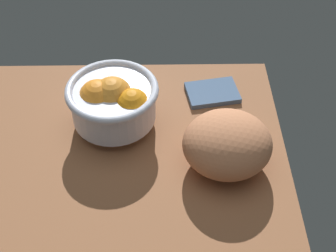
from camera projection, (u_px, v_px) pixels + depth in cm
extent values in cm
cube|color=#965F3C|center=(126.00, 154.00, 98.79)|extent=(64.63, 54.35, 3.00)
cylinder|color=silver|center=(115.00, 120.00, 101.89)|extent=(9.03, 9.03, 2.25)
cylinder|color=silver|center=(113.00, 104.00, 98.46)|extent=(17.13, 17.13, 7.35)
torus|color=silver|center=(112.00, 90.00, 95.83)|extent=(18.73, 18.73, 1.60)
sphere|color=orange|center=(98.00, 99.00, 96.90)|extent=(7.95, 7.95, 7.95)
sphere|color=orange|center=(132.00, 106.00, 95.49)|extent=(7.30, 7.30, 7.30)
sphere|color=orange|center=(113.00, 97.00, 97.21)|extent=(7.90, 7.90, 7.90)
sphere|color=orange|center=(113.00, 97.00, 97.15)|extent=(8.37, 8.37, 8.37)
ellipsoid|color=tan|center=(227.00, 144.00, 90.97)|extent=(17.26, 15.96, 11.39)
cube|color=slate|center=(212.00, 93.00, 108.76)|extent=(12.56, 9.91, 1.23)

